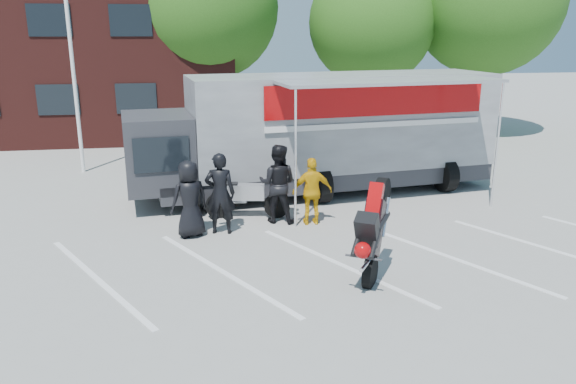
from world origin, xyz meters
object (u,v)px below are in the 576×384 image
object	(u,v)px
parked_motorcycle	(248,217)
spectator_leather_b	(220,193)
tree_right	(488,0)
transporter_truck	(325,191)
flagpole	(76,16)
stunt_bike_rider	(378,272)
tree_mid	(372,23)
spectator_hivis	(312,191)
spectator_leather_c	(278,184)
tree_left	(207,7)
spectator_leather_a	(190,199)

from	to	relation	value
parked_motorcycle	spectator_leather_b	world-z (taller)	spectator_leather_b
tree_right	transporter_truck	xyz separation A→B (m)	(-8.89, -8.12, -5.88)
flagpole	stunt_bike_rider	world-z (taller)	flagpole
tree_mid	spectator_hivis	size ratio (longest dim) A/B	4.58
spectator_leather_c	spectator_hivis	xyz separation A→B (m)	(0.81, -0.32, -0.15)
stunt_bike_rider	parked_motorcycle	bearing A→B (deg)	152.48
flagpole	parked_motorcycle	distance (m)	9.04
spectator_leather_b	stunt_bike_rider	bearing A→B (deg)	146.20
tree_left	transporter_truck	distance (m)	11.54
spectator_leather_b	spectator_hivis	bearing A→B (deg)	-163.85
tree_right	transporter_truck	distance (m)	13.40
flagpole	tree_mid	bearing A→B (deg)	23.97
parked_motorcycle	stunt_bike_rider	size ratio (longest dim) A/B	1.02
parked_motorcycle	spectator_leather_a	bearing A→B (deg)	137.18
tree_right	spectator_hivis	world-z (taller)	tree_right
tree_right	spectator_hivis	xyz separation A→B (m)	(-9.87, -10.95, -5.04)
tree_left	spectator_leather_c	bearing A→B (deg)	-83.78
flagpole	spectator_leather_b	size ratio (longest dim) A/B	4.12
transporter_truck	stunt_bike_rider	size ratio (longest dim) A/B	5.02
flagpole	tree_mid	size ratio (longest dim) A/B	1.04
tree_mid	parked_motorcycle	size ratio (longest dim) A/B	3.52
tree_right	stunt_bike_rider	bearing A→B (deg)	-123.15
tree_right	tree_mid	bearing A→B (deg)	174.29
tree_right	spectator_leather_a	world-z (taller)	tree_right
tree_mid	spectator_leather_c	bearing A→B (deg)	-117.02
tree_right	spectator_hivis	size ratio (longest dim) A/B	5.44
spectator_leather_c	tree_right	bearing A→B (deg)	-115.68
tree_left	transporter_truck	world-z (taller)	tree_left
flagpole	tree_mid	distance (m)	12.31
tree_right	spectator_leather_c	size ratio (longest dim) A/B	4.63
spectator_leather_b	spectator_hivis	size ratio (longest dim) A/B	1.16
flagpole	parked_motorcycle	world-z (taller)	flagpole
spectator_leather_a	stunt_bike_rider	bearing A→B (deg)	121.48
tree_left	spectator_leather_c	distance (m)	13.04
parked_motorcycle	spectator_leather_c	bearing A→B (deg)	-110.92
tree_mid	parked_motorcycle	xyz separation A→B (m)	(-6.41, -10.72, -4.94)
stunt_bike_rider	spectator_hivis	world-z (taller)	spectator_hivis
stunt_bike_rider	spectator_leather_a	distance (m)	4.63
flagpole	spectator_leather_b	distance (m)	8.89
spectator_leather_a	tree_right	bearing A→B (deg)	-161.44
flagpole	stunt_bike_rider	bearing A→B (deg)	-53.15
stunt_bike_rider	spectator_leather_b	world-z (taller)	spectator_leather_b
transporter_truck	spectator_leather_b	distance (m)	4.59
stunt_bike_rider	spectator_hivis	xyz separation A→B (m)	(-0.73, 3.04, 0.84)
tree_right	parked_motorcycle	xyz separation A→B (m)	(-11.41, -10.22, -5.88)
flagpole	tree_left	bearing A→B (deg)	54.72
flagpole	stunt_bike_rider	size ratio (longest dim) A/B	3.73
flagpole	spectator_leather_c	xyz separation A→B (m)	(5.57, -6.13, -4.07)
transporter_truck	spectator_hivis	world-z (taller)	transporter_truck
transporter_truck	stunt_bike_rider	xyz separation A→B (m)	(-0.24, -5.87, 0.00)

